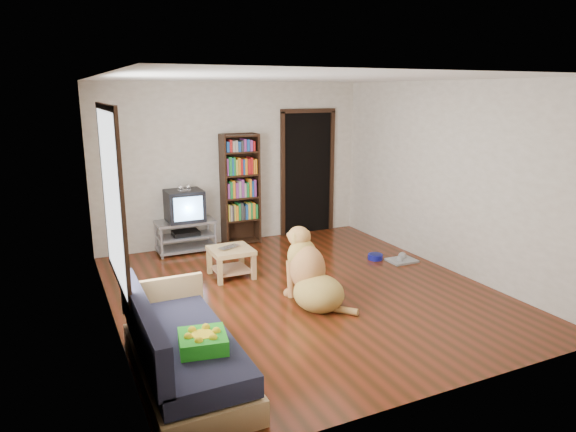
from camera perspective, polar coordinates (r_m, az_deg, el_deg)
name	(u,v)px	position (r m, az deg, el deg)	size (l,w,h in m)	color
ground	(302,291)	(6.54, 1.56, -8.35)	(5.00, 5.00, 0.00)	#591F0F
ceiling	(303,78)	(6.06, 1.73, 15.08)	(5.00, 5.00, 0.00)	white
wall_back	(233,164)	(8.44, -6.08, 5.78)	(4.50, 4.50, 0.00)	silver
wall_front	(449,245)	(4.16, 17.42, -3.07)	(4.50, 4.50, 0.00)	silver
wall_left	(106,208)	(5.55, -19.58, 0.89)	(5.00, 5.00, 0.00)	silver
wall_right	(448,177)	(7.45, 17.33, 4.17)	(5.00, 5.00, 0.00)	silver
green_cushion	(203,341)	(4.33, -9.45, -13.59)	(0.38, 0.38, 0.13)	green
laptop	(231,248)	(6.92, -6.30, -3.55)	(0.31, 0.20, 0.02)	silver
dog_bowl	(375,257)	(7.82, 9.67, -4.49)	(0.22, 0.22, 0.08)	navy
grey_rag	(402,260)	(7.80, 12.53, -4.84)	(0.40, 0.32, 0.03)	#969696
window	(112,197)	(5.02, -18.97, 1.99)	(0.03, 1.46, 1.70)	white
doorway	(307,170)	(8.98, 2.18, 5.15)	(1.03, 0.05, 2.19)	black
tv_stand	(186,235)	(8.17, -11.28, -2.08)	(0.90, 0.45, 0.50)	#99999E
crt_tv	(184,205)	(8.08, -11.48, 1.20)	(0.55, 0.52, 0.58)	black
bookshelf	(240,183)	(8.36, -5.35, 3.64)	(0.60, 0.30, 1.80)	black
sofa	(180,353)	(4.66, -11.90, -14.68)	(0.80, 1.80, 0.80)	tan
coffee_table	(231,257)	(6.98, -6.36, -4.52)	(0.55, 0.55, 0.40)	tan
dog	(311,276)	(6.07, 2.56, -6.70)	(0.66, 1.08, 0.92)	tan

